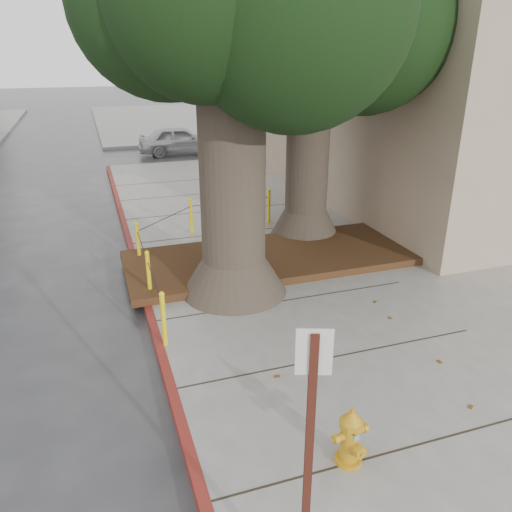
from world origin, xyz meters
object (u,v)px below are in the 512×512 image
(fire_hydrant, at_px, (350,437))
(signpost, at_px, (308,459))
(car_silver, at_px, (180,140))
(car_red, at_px, (394,130))

(fire_hydrant, distance_m, signpost, 1.97)
(signpost, relative_size, car_silver, 0.68)
(fire_hydrant, xyz_separation_m, signpost, (-1.10, -1.19, 1.13))
(fire_hydrant, height_order, signpost, signpost)
(signpost, distance_m, car_red, 25.11)
(car_silver, xyz_separation_m, car_red, (11.39, -0.35, -0.01))
(signpost, height_order, car_red, signpost)
(fire_hydrant, xyz_separation_m, car_silver, (1.76, 19.81, 0.14))
(signpost, bearing_deg, car_red, 75.24)
(signpost, height_order, car_silver, signpost)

